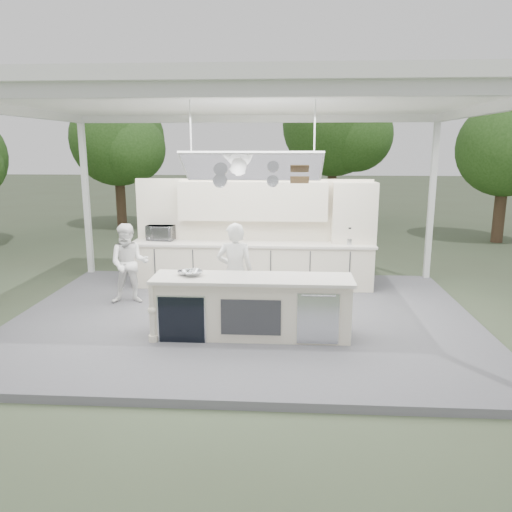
# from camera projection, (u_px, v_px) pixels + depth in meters

# --- Properties ---
(ground) EXTENTS (90.00, 90.00, 0.00)m
(ground) POSITION_uv_depth(u_px,v_px,m) (245.00, 322.00, 8.80)
(ground) COLOR #3F4C34
(ground) RESTS_ON ground
(stage_deck) EXTENTS (8.00, 6.00, 0.12)m
(stage_deck) POSITION_uv_depth(u_px,v_px,m) (245.00, 319.00, 8.79)
(stage_deck) COLOR #565559
(stage_deck) RESTS_ON ground
(tent) EXTENTS (8.20, 6.20, 3.86)m
(tent) POSITION_uv_depth(u_px,v_px,m) (244.00, 103.00, 7.99)
(tent) COLOR white
(tent) RESTS_ON ground
(demo_island) EXTENTS (3.10, 0.79, 0.95)m
(demo_island) POSITION_uv_depth(u_px,v_px,m) (251.00, 307.00, 7.77)
(demo_island) COLOR beige
(demo_island) RESTS_ON stage_deck
(back_counter) EXTENTS (5.08, 0.72, 0.95)m
(back_counter) POSITION_uv_depth(u_px,v_px,m) (252.00, 264.00, 10.52)
(back_counter) COLOR beige
(back_counter) RESTS_ON stage_deck
(back_wall_unit) EXTENTS (5.05, 0.48, 2.25)m
(back_wall_unit) POSITION_uv_depth(u_px,v_px,m) (274.00, 217.00, 10.49)
(back_wall_unit) COLOR beige
(back_wall_unit) RESTS_ON stage_deck
(tree_cluster) EXTENTS (19.55, 9.40, 5.85)m
(tree_cluster) POSITION_uv_depth(u_px,v_px,m) (263.00, 139.00, 17.62)
(tree_cluster) COLOR #442F22
(tree_cluster) RESTS_ON ground
(head_chef) EXTENTS (0.63, 0.42, 1.69)m
(head_chef) POSITION_uv_depth(u_px,v_px,m) (235.00, 272.00, 8.40)
(head_chef) COLOR white
(head_chef) RESTS_ON stage_deck
(sous_chef) EXTENTS (0.82, 0.69, 1.52)m
(sous_chef) POSITION_uv_depth(u_px,v_px,m) (129.00, 264.00, 9.37)
(sous_chef) COLOR white
(sous_chef) RESTS_ON stage_deck
(toaster_oven) EXTENTS (0.63, 0.47, 0.32)m
(toaster_oven) POSITION_uv_depth(u_px,v_px,m) (161.00, 233.00, 10.68)
(toaster_oven) COLOR #AFB0B6
(toaster_oven) RESTS_ON back_counter
(bowl_large) EXTENTS (0.42, 0.42, 0.08)m
(bowl_large) POSITION_uv_depth(u_px,v_px,m) (192.00, 273.00, 7.76)
(bowl_large) COLOR silver
(bowl_large) RESTS_ON demo_island
(bowl_small) EXTENTS (0.23, 0.23, 0.07)m
(bowl_small) POSITION_uv_depth(u_px,v_px,m) (184.00, 273.00, 7.80)
(bowl_small) COLOR #B3B4BA
(bowl_small) RESTS_ON demo_island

